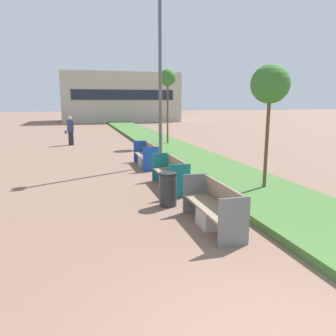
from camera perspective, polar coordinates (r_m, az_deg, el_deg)
name	(u,v)px	position (r m, az deg, el deg)	size (l,w,h in m)	color
planter_grass_strip	(189,157)	(15.29, 3.69, 1.92)	(2.80, 120.00, 0.18)	#426B33
building_backdrop	(119,98)	(45.79, -8.48, 12.01)	(14.86, 8.97, 6.22)	#B2AD9E
bench_grey_frame	(213,210)	(7.09, 7.92, -7.28)	(0.65, 2.07, 0.94)	#ADA8A0
bench_teal_frame	(171,176)	(10.10, 0.46, -1.45)	(0.65, 2.12, 0.94)	#ADA8A0
bench_blue_frame	(146,157)	(13.59, -3.80, 1.89)	(0.65, 2.10, 0.94)	#ADA8A0
litter_bin	(168,189)	(8.38, 0.01, -3.71)	(0.46, 0.46, 0.87)	#2D2D30
street_lamp_post	(160,65)	(13.62, -1.38, 17.50)	(0.24, 0.44, 7.35)	#56595B
sapling_tree_near	(270,85)	(9.75, 17.36, 13.58)	(1.08, 1.08, 3.65)	brown
sapling_tree_far	(168,79)	(19.62, -0.07, 15.25)	(0.98, 0.98, 4.48)	brown
pedestrian_walking	(70,131)	(20.93, -16.63, 6.27)	(0.53, 0.24, 1.75)	#232633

